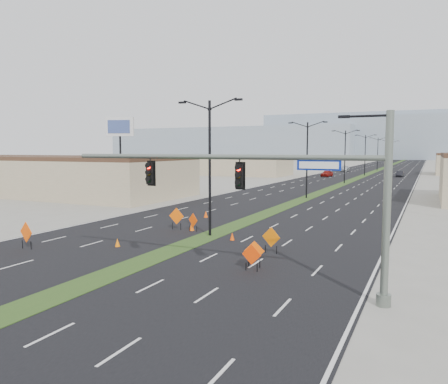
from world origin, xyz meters
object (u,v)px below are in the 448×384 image
at_px(streetlight_2, 345,155).
at_px(construction_sign_3, 252,256).
at_px(car_mid, 400,174).
at_px(construction_sign_2, 193,221).
at_px(cone_0, 117,243).
at_px(signal_mast, 277,187).
at_px(car_far, 345,169).
at_px(streetlight_0, 210,163).
at_px(construction_sign_5, 254,252).
at_px(construction_sign_4, 271,238).
at_px(streetlight_4, 378,153).
at_px(cone_2, 232,236).
at_px(streetlight_5, 386,152).
at_px(pole_sign_west, 120,133).
at_px(construction_sign_1, 176,217).
at_px(cone_1, 192,226).
at_px(streetlight_1, 307,157).
at_px(streetlight_6, 392,152).
at_px(car_left, 327,173).
at_px(construction_sign_0, 26,233).
at_px(streetlight_3, 365,154).
at_px(cone_3, 206,214).

distance_m(streetlight_2, construction_sign_3, 64.04).
xyz_separation_m(car_mid, construction_sign_2, (-10.28, -81.10, 0.15)).
xyz_separation_m(construction_sign_2, cone_0, (-1.86, -6.92, -0.57)).
relative_size(signal_mast, car_far, 2.94).
height_order(streetlight_2, car_mid, streetlight_2).
distance_m(streetlight_0, cone_0, 8.74).
xyz_separation_m(car_mid, construction_sign_5, (-2.04, -88.93, 0.17)).
distance_m(construction_sign_2, construction_sign_4, 9.09).
height_order(streetlight_4, construction_sign_5, streetlight_4).
bearing_deg(cone_0, car_far, 92.26).
relative_size(car_mid, construction_sign_4, 2.55).
relative_size(construction_sign_4, cone_0, 2.95).
bearing_deg(signal_mast, cone_2, 124.66).
distance_m(streetlight_5, pole_sign_west, 128.14).
height_order(construction_sign_1, pole_sign_west, pole_sign_west).
xyz_separation_m(streetlight_0, pole_sign_west, (-18.83, 13.29, 2.99)).
xyz_separation_m(cone_0, cone_1, (1.61, 7.14, 0.06)).
height_order(streetlight_0, construction_sign_5, streetlight_0).
distance_m(streetlight_1, streetlight_6, 140.00).
bearing_deg(streetlight_6, streetlight_0, -90.00).
height_order(cone_0, pole_sign_west, pole_sign_west).
distance_m(construction_sign_2, cone_0, 7.19).
bearing_deg(car_left, streetlight_1, -73.23).
xyz_separation_m(car_far, construction_sign_0, (-0.59, -111.93, 0.26)).
bearing_deg(construction_sign_5, signal_mast, -74.34).
bearing_deg(construction_sign_0, streetlight_0, 56.59).
bearing_deg(streetlight_1, car_left, 98.93).
bearing_deg(car_left, streetlight_3, 58.56).
height_order(streetlight_2, construction_sign_3, streetlight_2).
distance_m(cone_0, cone_2, 7.94).
distance_m(construction_sign_5, cone_0, 10.15).
relative_size(signal_mast, streetlight_2, 1.63).
xyz_separation_m(streetlight_6, construction_sign_3, (6.36, -175.56, -4.57)).
bearing_deg(streetlight_5, cone_0, -91.52).
relative_size(streetlight_0, construction_sign_0, 5.56).
relative_size(streetlight_1, construction_sign_1, 5.61).
relative_size(signal_mast, construction_sign_3, 11.15).
distance_m(car_left, pole_sign_west, 63.20).
bearing_deg(construction_sign_2, pole_sign_west, 167.46).
height_order(construction_sign_1, cone_0, construction_sign_1).
bearing_deg(streetlight_6, cone_1, -90.77).
relative_size(streetlight_3, cone_1, 14.63).
bearing_deg(construction_sign_4, construction_sign_5, -75.60).
bearing_deg(car_mid, car_far, 130.02).
xyz_separation_m(construction_sign_4, cone_0, (-9.85, -2.57, -0.70)).
xyz_separation_m(streetlight_1, streetlight_5, (0.00, 112.00, 0.00)).
bearing_deg(streetlight_5, construction_sign_0, -93.36).
bearing_deg(cone_3, construction_sign_3, -54.82).
bearing_deg(car_far, construction_sign_1, -86.50).
bearing_deg(streetlight_4, cone_0, -91.88).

